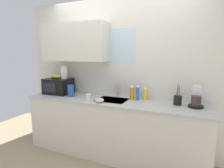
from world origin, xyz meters
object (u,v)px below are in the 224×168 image
Objects in this scene: dish_soap_bottle_yellow at (145,94)px; utensil_crock at (178,100)px; mug_white at (89,97)px; paper_towel_roll at (64,72)px; coffee_maker at (196,99)px; dish_soap_bottle_blue at (137,93)px; cereal_canister at (71,91)px; microwave at (58,86)px; dish_soap_bottle_orange at (132,93)px; banana_bunch at (56,77)px; small_bowl at (100,100)px.

utensil_crock is (0.48, -0.09, -0.03)m from dish_soap_bottle_yellow.
paper_towel_roll is at bearing 159.42° from mug_white.
coffee_maker is at bearing -8.24° from dish_soap_bottle_yellow.
mug_white is (-0.68, -0.30, -0.06)m from dish_soap_bottle_blue.
mug_white is at bearing -20.58° from paper_towel_roll.
dish_soap_bottle_blue is 1.24× the size of cereal_canister.
microwave is 0.27m from paper_towel_roll.
dish_soap_bottle_orange is (1.24, 0.05, -0.27)m from paper_towel_roll.
banana_bunch is at bearing -178.06° from utensil_crock.
paper_towel_roll reaches higher than coffee_maker.
mug_white is (0.64, -0.24, -0.33)m from paper_towel_roll.
paper_towel_roll reaches higher than dish_soap_bottle_blue.
dish_soap_bottle_blue reaches higher than mug_white.
dish_soap_bottle_yellow is at bearing 169.21° from utensil_crock.
dish_soap_bottle_yellow is 0.87m from mug_white.
dish_soap_bottle_yellow is 1.61× the size of small_bowl.
microwave is 1.34m from dish_soap_bottle_orange.
dish_soap_bottle_blue is at bearing 5.74° from dish_soap_bottle_orange.
dish_soap_bottle_yellow is at bearing 6.05° from microwave.
cereal_canister is (-1.90, -0.16, -0.01)m from coffee_maker.
dish_soap_bottle_blue is 0.12m from dish_soap_bottle_yellow.
dish_soap_bottle_orange is at bearing 2.51° from paper_towel_roll.
dish_soap_bottle_yellow is (1.53, 0.16, -0.04)m from microwave.
cereal_canister is at bearing -175.23° from coffee_maker.
coffee_maker is at bearing -3.83° from dish_soap_bottle_blue.
cereal_canister is 0.64m from small_bowl.
dish_soap_bottle_blue is at bearing 38.02° from small_bowl.
cereal_canister is (0.39, -0.10, -0.21)m from banana_bunch.
dish_soap_bottle_orange is 1.02m from cereal_canister.
mug_white is (-0.79, -0.35, -0.05)m from dish_soap_bottle_yellow.
paper_towel_roll is 0.93× the size of dish_soap_bottle_blue.
paper_towel_roll reaches higher than mug_white.
banana_bunch is 1.54× the size of small_bowl.
dish_soap_bottle_blue is at bearing 11.12° from cereal_canister.
coffee_maker is at bearing -2.94° from dish_soap_bottle_orange.
paper_towel_roll is at bearing 147.99° from cereal_canister.
banana_bunch is 2.11× the size of mug_white.
coffee_maker is 1.32m from small_bowl.
cereal_canister is (-1.08, -0.21, -0.02)m from dish_soap_bottle_blue.
cereal_canister reaches higher than mug_white.
banana_bunch is at bearing 165.62° from cereal_canister.
dish_soap_bottle_blue reaches higher than small_bowl.
coffee_maker reaches higher than cereal_canister.
utensil_crock is (1.67, 0.17, -0.03)m from cereal_canister.
mug_white is 0.23m from small_bowl.
microwave reaches higher than small_bowl.
utensil_crock is at bearing 5.81° from cereal_canister.
cereal_canister is 1.68m from utensil_crock.
banana_bunch is 0.18m from paper_towel_roll.
coffee_maker is 0.71m from dish_soap_bottle_yellow.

